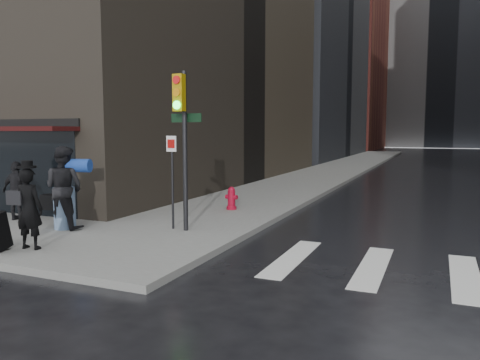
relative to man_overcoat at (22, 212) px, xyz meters
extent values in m
plane|color=black|center=(1.65, 1.06, -0.93)|extent=(140.00, 140.00, 0.00)
cube|color=slate|center=(1.65, 28.06, -0.85)|extent=(4.00, 50.00, 0.15)
cube|color=silver|center=(5.15, 2.06, -0.92)|extent=(0.50, 3.00, 0.01)
cube|color=silver|center=(6.75, 2.06, -0.92)|extent=(0.50, 3.00, 0.01)
cube|color=silver|center=(8.35, 2.06, -0.92)|extent=(0.50, 3.00, 0.01)
cube|color=brown|center=(-11.35, 63.06, 12.07)|extent=(22.00, 20.00, 26.00)
cube|color=slate|center=(7.65, 79.06, 15.07)|extent=(40.00, 12.00, 32.00)
imported|color=black|center=(0.09, 0.09, 0.06)|extent=(0.66, 0.48, 1.69)
cylinder|color=black|center=(0.09, 0.09, 0.93)|extent=(0.36, 0.36, 0.04)
cylinder|color=black|center=(0.09, 0.09, 0.99)|extent=(0.22, 0.22, 0.13)
cube|color=black|center=(-0.18, 0.00, 0.29)|extent=(0.37, 0.16, 0.29)
imported|color=black|center=(-0.74, 1.95, 0.25)|extent=(1.07, 0.87, 2.07)
cube|color=black|center=(-1.24, 2.11, -0.16)|extent=(0.65, 0.39, 0.39)
cylinder|color=#1B3D97|center=(-0.41, 2.12, 0.80)|extent=(0.69, 0.48, 0.33)
imported|color=black|center=(-2.75, 2.32, 0.03)|extent=(0.97, 0.46, 1.62)
cylinder|color=black|center=(2.15, 2.96, 1.15)|extent=(0.12, 0.12, 3.87)
cube|color=#B6900C|center=(2.13, 2.75, 2.56)|extent=(0.29, 0.20, 0.87)
cylinder|color=red|center=(2.12, 2.66, 2.85)|extent=(0.20, 0.07, 0.19)
cylinder|color=orange|center=(2.12, 2.66, 2.56)|extent=(0.20, 0.07, 0.19)
cylinder|color=#19E533|center=(2.12, 2.66, 2.27)|extent=(0.20, 0.07, 0.19)
cylinder|color=black|center=(1.76, 3.00, 0.38)|extent=(0.06, 0.06, 2.32)
cube|color=white|center=(1.76, 2.97, 1.35)|extent=(0.29, 0.05, 0.39)
cube|color=black|center=(2.15, 3.04, 1.98)|extent=(0.87, 0.11, 0.21)
cylinder|color=maroon|center=(1.91, 6.24, -0.73)|extent=(0.31, 0.31, 0.10)
cylinder|color=maroon|center=(1.91, 6.24, -0.49)|extent=(0.23, 0.23, 0.59)
sphere|color=maroon|center=(1.91, 6.24, -0.17)|extent=(0.21, 0.21, 0.21)
cylinder|color=maroon|center=(1.91, 6.24, -0.39)|extent=(0.40, 0.17, 0.14)
camera|label=1|loc=(7.83, -6.95, 1.65)|focal=35.00mm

